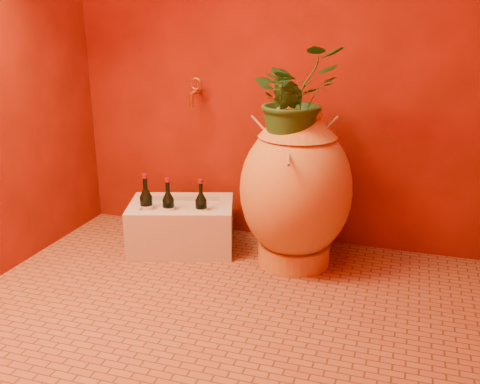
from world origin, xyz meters
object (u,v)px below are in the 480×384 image
(wall_tap, at_px, (195,91))
(stone_basin, at_px, (182,226))
(wine_bottle_a, at_px, (201,210))
(amphora, at_px, (296,189))
(wine_bottle_b, at_px, (169,209))
(wine_bottle_c, at_px, (146,207))

(wall_tap, bearing_deg, stone_basin, -89.50)
(stone_basin, height_order, wine_bottle_a, wine_bottle_a)
(wine_bottle_a, xyz_separation_m, wall_tap, (-0.14, 0.28, 0.65))
(amphora, height_order, wine_bottle_b, amphora)
(wine_bottle_c, bearing_deg, wall_tap, 63.15)
(wine_bottle_b, bearing_deg, wine_bottle_a, 13.44)
(wine_bottle_a, bearing_deg, stone_basin, 174.42)
(wine_bottle_b, relative_size, wine_bottle_c, 0.93)
(stone_basin, bearing_deg, wine_bottle_c, -154.38)
(wine_bottle_a, bearing_deg, wall_tap, 115.89)
(stone_basin, relative_size, wine_bottle_b, 2.39)
(wine_bottle_a, relative_size, wine_bottle_c, 0.92)
(wine_bottle_c, xyz_separation_m, wall_tap, (0.18, 0.36, 0.64))
(amphora, relative_size, wall_tap, 5.10)
(wine_bottle_a, distance_m, wine_bottle_b, 0.19)
(stone_basin, distance_m, wine_bottle_b, 0.15)
(amphora, height_order, wall_tap, wall_tap)
(amphora, relative_size, wine_bottle_a, 3.02)
(wine_bottle_b, distance_m, wall_tap, 0.73)
(stone_basin, height_order, wall_tap, wall_tap)
(stone_basin, xyz_separation_m, wine_bottle_b, (-0.05, -0.06, 0.13))
(stone_basin, xyz_separation_m, wine_bottle_c, (-0.18, -0.09, 0.13))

